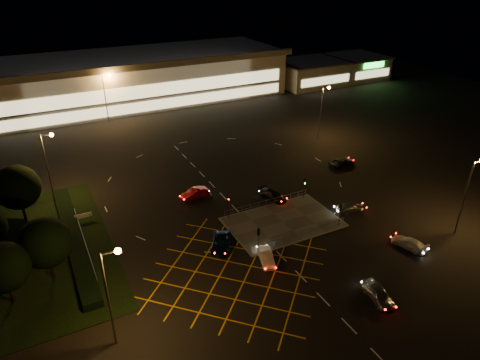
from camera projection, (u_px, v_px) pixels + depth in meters
name	position (u px, v px, depth m)	size (l,w,h in m)	color
ground	(262.00, 219.00, 56.89)	(180.00, 180.00, 0.00)	black
pedestrian_island	(283.00, 222.00, 56.09)	(14.00, 9.00, 0.12)	#4C4944
grass_verge	(30.00, 253.00, 50.25)	(18.00, 30.00, 0.08)	black
hedge	(74.00, 238.00, 52.07)	(2.00, 26.00, 1.00)	black
supermarket	(135.00, 77.00, 103.39)	(72.00, 26.50, 10.50)	beige
retail_unit_a	(310.00, 73.00, 116.72)	(18.80, 14.80, 6.35)	beige
retail_unit_b	(356.00, 67.00, 123.19)	(14.80, 14.80, 6.35)	beige
streetlight_sw	(111.00, 285.00, 35.64)	(1.78, 0.56, 10.03)	slate
streetlight_se	(470.00, 187.00, 51.11)	(1.78, 0.56, 10.03)	slate
streetlight_nw	(49.00, 158.00, 58.53)	(1.78, 0.56, 10.03)	slate
streetlight_ne	(323.00, 105.00, 79.59)	(1.78, 0.56, 10.03)	slate
streetlight_far_left	(107.00, 91.00, 87.91)	(1.78, 0.56, 10.03)	slate
streetlight_far_right	(269.00, 69.00, 105.72)	(1.78, 0.56, 10.03)	slate
signal_sw	(258.00, 235.00, 49.44)	(0.28, 0.30, 3.15)	black
signal_se	(341.00, 210.00, 54.31)	(0.28, 0.30, 3.15)	black
signal_nw	(228.00, 204.00, 55.75)	(0.28, 0.30, 3.15)	black
signal_ne	(304.00, 184.00, 60.62)	(0.28, 0.30, 3.15)	black
tree_a	(3.00, 268.00, 41.15)	(5.04, 5.04, 6.86)	black
tree_c	(17.00, 187.00, 54.31)	(5.76, 5.76, 7.84)	black
tree_e	(45.00, 243.00, 44.21)	(5.40, 5.40, 7.35)	black
car_near_silver	(378.00, 294.00, 43.12)	(1.70, 4.23, 1.44)	#AEB1B6
car_queue_white	(266.00, 257.00, 48.56)	(1.35, 3.87, 1.28)	white
car_left_blue	(221.00, 243.00, 50.97)	(2.22, 4.81, 1.34)	#0B1D46
car_far_dkgrey	(273.00, 195.00, 61.32)	(1.81, 4.45, 1.29)	black
car_right_silver	(350.00, 207.00, 58.31)	(1.52, 3.77, 1.28)	#A2A5A9
car_circ_red	(195.00, 193.00, 61.64)	(1.48, 4.26, 1.40)	#9E0B0F
car_east_grey	(342.00, 162.00, 71.34)	(2.13, 4.62, 1.28)	black
car_approach_white	(409.00, 243.00, 50.97)	(1.72, 4.24, 1.23)	#BCBCBC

